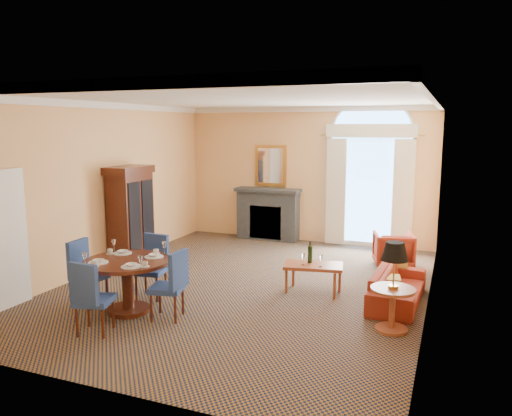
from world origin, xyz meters
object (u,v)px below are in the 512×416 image
at_px(armoire, 131,217).
at_px(sofa, 398,287).
at_px(coffee_table, 313,266).
at_px(side_table, 394,276).
at_px(dining_table, 127,274).
at_px(armchair, 393,250).

xyz_separation_m(armoire, sofa, (5.27, -0.40, -0.69)).
relative_size(coffee_table, side_table, 0.87).
bearing_deg(coffee_table, sofa, -10.66).
relative_size(armoire, side_table, 1.63).
distance_m(dining_table, side_table, 3.83).
bearing_deg(armchair, dining_table, 34.04).
xyz_separation_m(dining_table, side_table, (3.75, 0.75, 0.18)).
distance_m(armoire, armchair, 5.28).
relative_size(sofa, side_table, 1.46).
bearing_deg(armoire, armchair, 18.87).
distance_m(dining_table, coffee_table, 2.99).
bearing_deg(coffee_table, armoire, 162.25).
distance_m(armoire, sofa, 5.33).
height_order(sofa, coffee_table, coffee_table).
distance_m(armchair, side_table, 3.29).
distance_m(armoire, coffee_table, 3.96).
bearing_deg(coffee_table, side_table, -50.07).
bearing_deg(armchair, sofa, 82.79).
bearing_deg(armchair, armoire, 3.29).
xyz_separation_m(dining_table, sofa, (3.70, 1.89, -0.33)).
relative_size(armchair, side_table, 0.62).
bearing_deg(armoire, coffee_table, -6.14).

